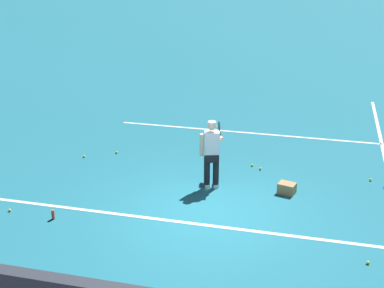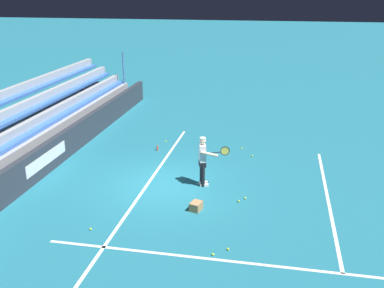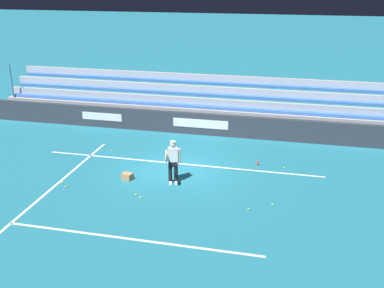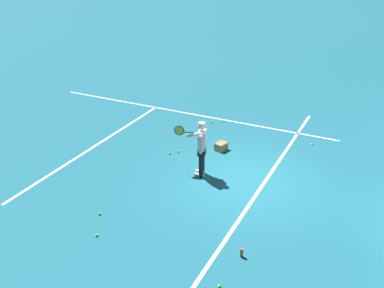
# 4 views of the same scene
# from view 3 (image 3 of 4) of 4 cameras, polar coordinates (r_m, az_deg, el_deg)

# --- Properties ---
(ground_plane) EXTENTS (160.00, 160.00, 0.00)m
(ground_plane) POSITION_cam_3_polar(r_m,az_deg,el_deg) (18.75, -1.96, -3.10)
(ground_plane) COLOR #1E6B7F
(court_baseline_white) EXTENTS (12.00, 0.10, 0.01)m
(court_baseline_white) POSITION_cam_3_polar(r_m,az_deg,el_deg) (19.19, -1.57, -2.51)
(court_baseline_white) COLOR white
(court_baseline_white) RESTS_ON ground
(court_sideline_white) EXTENTS (0.10, 12.00, 0.01)m
(court_sideline_white) POSITION_cam_3_polar(r_m,az_deg,el_deg) (17.00, -19.20, -6.95)
(court_sideline_white) COLOR white
(court_sideline_white) RESTS_ON ground
(court_service_line_white) EXTENTS (8.22, 0.10, 0.01)m
(court_service_line_white) POSITION_cam_3_polar(r_m,az_deg,el_deg) (14.13, -7.84, -11.85)
(court_service_line_white) COLOR white
(court_service_line_white) RESTS_ON ground
(back_wall_sponsor_board) EXTENTS (23.58, 0.25, 1.10)m
(back_wall_sponsor_board) POSITION_cam_3_polar(r_m,az_deg,el_deg) (22.57, 0.90, 2.58)
(back_wall_sponsor_board) COLOR #2D333D
(back_wall_sponsor_board) RESTS_ON ground
(bleacher_stand) EXTENTS (22.40, 2.40, 2.95)m
(bleacher_stand) POSITION_cam_3_polar(r_m,az_deg,el_deg) (24.22, 1.84, 4.29)
(bleacher_stand) COLOR #9EA3A8
(bleacher_stand) RESTS_ON ground
(tennis_player) EXTENTS (0.58, 1.07, 1.71)m
(tennis_player) POSITION_cam_3_polar(r_m,az_deg,el_deg) (17.12, -2.45, -2.25)
(tennis_player) COLOR black
(tennis_player) RESTS_ON ground
(ball_box_cardboard) EXTENTS (0.46, 0.39, 0.26)m
(ball_box_cardboard) POSITION_cam_3_polar(r_m,az_deg,el_deg) (17.88, -8.21, -4.09)
(ball_box_cardboard) COLOR #A87F51
(ball_box_cardboard) RESTS_ON ground
(tennis_ball_toward_net) EXTENTS (0.07, 0.07, 0.07)m
(tennis_ball_toward_net) POSITION_cam_3_polar(r_m,az_deg,el_deg) (20.82, -10.08, -0.85)
(tennis_ball_toward_net) COLOR #CCE533
(tennis_ball_toward_net) RESTS_ON ground
(tennis_ball_on_baseline) EXTENTS (0.07, 0.07, 0.07)m
(tennis_ball_on_baseline) POSITION_cam_3_polar(r_m,az_deg,el_deg) (17.74, -15.72, -5.25)
(tennis_ball_on_baseline) COLOR #CCE533
(tennis_ball_on_baseline) RESTS_ON ground
(tennis_ball_far_left) EXTENTS (0.07, 0.07, 0.07)m
(tennis_ball_far_left) POSITION_cam_3_polar(r_m,az_deg,el_deg) (16.07, 10.18, -7.59)
(tennis_ball_far_left) COLOR #CCE533
(tennis_ball_far_left) RESTS_ON ground
(tennis_ball_by_box) EXTENTS (0.07, 0.07, 0.07)m
(tennis_ball_by_box) POSITION_cam_3_polar(r_m,az_deg,el_deg) (15.68, 7.20, -8.18)
(tennis_ball_by_box) COLOR #CCE533
(tennis_ball_by_box) RESTS_ON ground
(tennis_ball_far_right) EXTENTS (0.07, 0.07, 0.07)m
(tennis_ball_far_right) POSITION_cam_3_polar(r_m,az_deg,el_deg) (16.64, -7.14, -6.38)
(tennis_ball_far_right) COLOR #CCE533
(tennis_ball_far_right) RESTS_ON ground
(tennis_ball_midcourt) EXTENTS (0.07, 0.07, 0.07)m
(tennis_ball_midcourt) POSITION_cam_3_polar(r_m,az_deg,el_deg) (16.41, -6.55, -6.77)
(tennis_ball_midcourt) COLOR #CCE533
(tennis_ball_midcourt) RESTS_ON ground
(tennis_ball_stray_back) EXTENTS (0.07, 0.07, 0.07)m
(tennis_ball_stray_back) POSITION_cam_3_polar(r_m,az_deg,el_deg) (19.09, 11.62, -2.99)
(tennis_ball_stray_back) COLOR #CCE533
(tennis_ball_stray_back) RESTS_ON ground
(tennis_ball_near_player) EXTENTS (0.07, 0.07, 0.07)m
(tennis_ball_near_player) POSITION_cam_3_polar(r_m,az_deg,el_deg) (18.16, -16.09, -4.68)
(tennis_ball_near_player) COLOR #CCE533
(tennis_ball_near_player) RESTS_ON ground
(water_bottle) EXTENTS (0.07, 0.07, 0.22)m
(water_bottle) POSITION_cam_3_polar(r_m,az_deg,el_deg) (19.16, 8.31, -2.42)
(water_bottle) COLOR #EA4C33
(water_bottle) RESTS_ON ground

